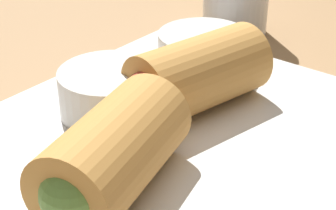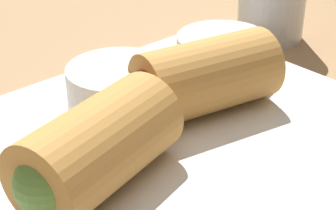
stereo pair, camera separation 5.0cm
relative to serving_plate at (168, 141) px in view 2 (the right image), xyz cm
name	(u,v)px [view 2 (the right image)]	position (x,y,z in cm)	size (l,w,h in cm)	color
table_surface	(152,157)	(-0.34, 1.27, -1.76)	(180.00, 140.00, 2.00)	#A87F54
serving_plate	(168,141)	(0.00, 0.00, 0.00)	(30.34, 24.23, 1.50)	white
roll_front_left	(92,150)	(-7.12, -1.66, 3.29)	(10.95, 7.30, 5.10)	#D19347
roll_front_right	(201,78)	(3.65, 0.69, 3.29)	(10.94, 6.99, 5.10)	#D19347
dipping_bowl_near	(120,86)	(-0.23, 4.75, 2.46)	(7.26, 7.26, 3.16)	silver
dipping_bowl_far	(222,53)	(9.19, 3.76, 2.46)	(7.26, 7.26, 3.16)	silver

